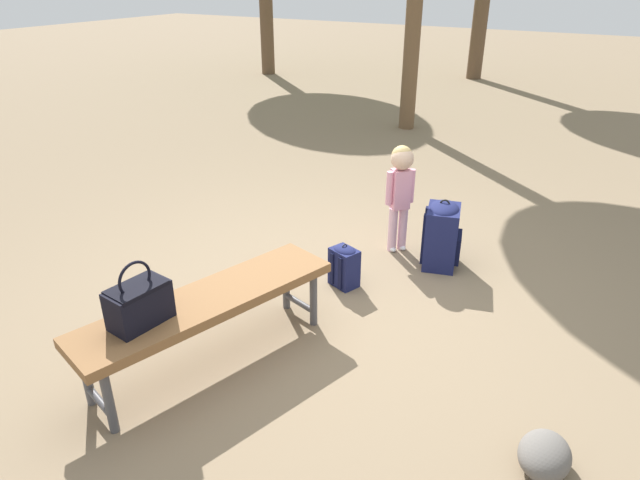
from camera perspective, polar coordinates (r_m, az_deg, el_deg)
The scene contains 7 objects.
ground_plane at distance 4.05m, azimuth -1.37°, elevation -6.06°, with size 40.00×40.00×0.00m, color #7F6B51.
park_bench at distance 3.32m, azimuth -11.32°, elevation -6.53°, with size 1.65×0.84×0.45m.
handbag at distance 3.09m, azimuth -18.01°, elevation -6.09°, with size 0.34×0.22×0.37m.
child_standing at distance 4.55m, azimuth 8.23°, elevation 5.84°, with size 0.19×0.19×0.90m.
backpack_large at distance 4.48m, azimuth 12.35°, elevation 0.72°, with size 0.39×0.35×0.56m.
backpack_small at distance 4.14m, azimuth 2.50°, elevation -2.56°, with size 0.22×0.24×0.34m.
trail_rock at distance 3.02m, azimuth 21.95°, elevation -19.71°, with size 0.31×0.24×0.17m.
Camera 1 is at (-2.91, -1.81, 2.16)m, focal length 31.34 mm.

